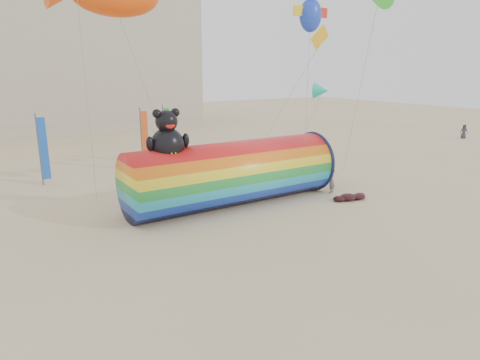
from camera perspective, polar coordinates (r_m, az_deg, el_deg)
ground at (r=22.32m, az=1.02°, el=-6.97°), size 160.00×160.00×0.00m
windsock_assembly at (r=26.37m, az=-0.98°, el=1.14°), size 13.50×4.11×6.22m
kite_handler at (r=29.62m, az=12.10°, el=-0.14°), size 0.72×0.64×1.66m
fabric_bundle at (r=28.56m, az=14.45°, el=-2.20°), size 2.62×1.35×0.41m
festival_banners at (r=35.86m, az=-15.45°, el=5.16°), size 11.02×2.12×5.20m
flying_kites at (r=24.48m, az=-8.29°, el=22.19°), size 26.86×9.07×7.89m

